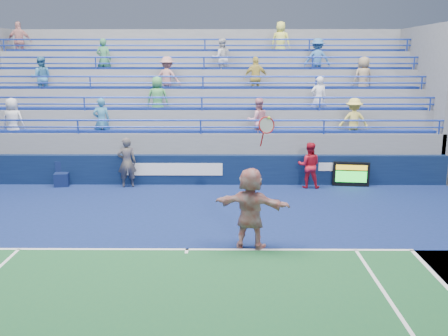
{
  "coord_description": "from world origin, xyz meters",
  "views": [
    {
      "loc": [
        0.98,
        -11.4,
        4.58
      ],
      "look_at": [
        0.88,
        2.5,
        1.5
      ],
      "focal_mm": 40.0,
      "sensor_mm": 36.0,
      "label": 1
    }
  ],
  "objects_px": {
    "serve_speed_board": "(351,174)",
    "judge_chair": "(62,179)",
    "line_judge": "(127,163)",
    "ball_girl": "(309,165)",
    "tennis_player": "(251,208)"
  },
  "relations": [
    {
      "from": "judge_chair",
      "to": "line_judge",
      "type": "height_order",
      "value": "line_judge"
    },
    {
      "from": "serve_speed_board",
      "to": "judge_chair",
      "type": "relative_size",
      "value": 1.48
    },
    {
      "from": "serve_speed_board",
      "to": "judge_chair",
      "type": "height_order",
      "value": "serve_speed_board"
    },
    {
      "from": "serve_speed_board",
      "to": "judge_chair",
      "type": "distance_m",
      "value": 10.51
    },
    {
      "from": "tennis_player",
      "to": "judge_chair",
      "type": "bearing_deg",
      "value": 137.72
    },
    {
      "from": "tennis_player",
      "to": "line_judge",
      "type": "height_order",
      "value": "tennis_player"
    },
    {
      "from": "line_judge",
      "to": "serve_speed_board",
      "type": "bearing_deg",
      "value": 171.11
    },
    {
      "from": "tennis_player",
      "to": "ball_girl",
      "type": "xyz_separation_m",
      "value": [
        2.35,
        5.81,
        -0.19
      ]
    },
    {
      "from": "serve_speed_board",
      "to": "tennis_player",
      "type": "bearing_deg",
      "value": -123.06
    },
    {
      "from": "serve_speed_board",
      "to": "judge_chair",
      "type": "bearing_deg",
      "value": -179.85
    },
    {
      "from": "line_judge",
      "to": "ball_girl",
      "type": "xyz_separation_m",
      "value": [
        6.52,
        -0.06,
        -0.08
      ]
    },
    {
      "from": "tennis_player",
      "to": "ball_girl",
      "type": "distance_m",
      "value": 6.27
    },
    {
      "from": "judge_chair",
      "to": "line_judge",
      "type": "distance_m",
      "value": 2.5
    },
    {
      "from": "serve_speed_board",
      "to": "line_judge",
      "type": "xyz_separation_m",
      "value": [
        -8.09,
        -0.15,
        0.46
      ]
    },
    {
      "from": "line_judge",
      "to": "ball_girl",
      "type": "height_order",
      "value": "line_judge"
    }
  ]
}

